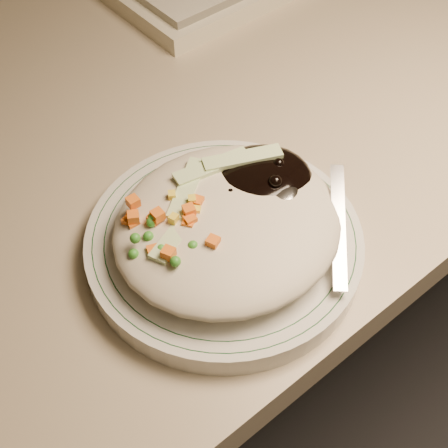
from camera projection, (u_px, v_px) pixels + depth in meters
desk at (173, 204)px, 0.84m from camera, size 1.40×0.70×0.74m
plate at (224, 243)px, 0.53m from camera, size 0.23×0.23×0.02m
plate_rim at (224, 236)px, 0.52m from camera, size 0.22×0.22×0.00m
meal at (229, 218)px, 0.51m from camera, size 0.21×0.19×0.05m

